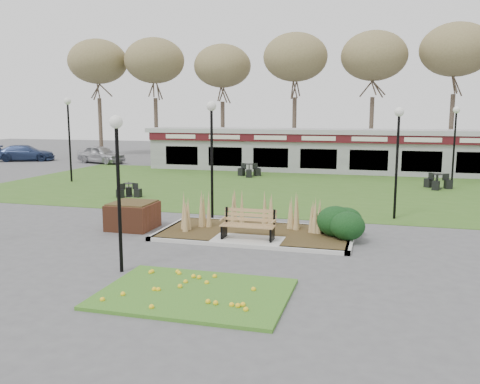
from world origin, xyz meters
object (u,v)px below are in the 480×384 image
(lamp_post_mid_right, at_px, (398,138))
(brick_planter, at_px, (133,215))
(car_blue, at_px, (26,153))
(bistro_set_b, at_px, (249,172))
(park_bench, at_px, (249,224))
(bistro_set_c, at_px, (437,184))
(car_black, at_px, (190,155))
(lamp_post_near_right, at_px, (117,159))
(lamp_post_mid_left, at_px, (212,134))
(lamp_post_far_left, at_px, (68,121))
(car_silver, at_px, (101,154))
(lamp_post_far_right, at_px, (455,129))
(food_pavilion, at_px, (321,150))
(bistro_set_a, at_px, (129,192))

(lamp_post_mid_right, bearing_deg, brick_planter, -155.17)
(car_blue, bearing_deg, bistro_set_b, -127.31)
(brick_planter, bearing_deg, park_bench, -9.69)
(brick_planter, relative_size, lamp_post_mid_right, 0.35)
(bistro_set_c, xyz_separation_m, car_black, (-16.81, 7.35, 0.53))
(lamp_post_near_right, relative_size, lamp_post_mid_left, 0.89)
(lamp_post_far_left, xyz_separation_m, car_silver, (-3.99, 10.07, -2.83))
(lamp_post_far_right, bearing_deg, food_pavilion, 140.97)
(food_pavilion, relative_size, lamp_post_mid_right, 5.79)
(car_black, bearing_deg, bistro_set_c, -97.56)
(food_pavilion, bearing_deg, car_black, 174.03)
(park_bench, relative_size, car_silver, 0.41)
(lamp_post_near_right, bearing_deg, brick_planter, 113.83)
(park_bench, bearing_deg, food_pavilion, 90.00)
(bistro_set_b, bearing_deg, bistro_set_c, -12.28)
(park_bench, relative_size, lamp_post_far_left, 0.35)
(park_bench, relative_size, lamp_post_far_right, 0.39)
(park_bench, relative_size, lamp_post_near_right, 0.43)
(brick_planter, distance_m, lamp_post_mid_right, 10.17)
(bistro_set_b, bearing_deg, lamp_post_mid_right, -51.89)
(brick_planter, height_order, car_black, car_black)
(lamp_post_mid_left, distance_m, car_black, 19.56)
(food_pavilion, bearing_deg, lamp_post_mid_left, -97.46)
(bistro_set_a, bearing_deg, park_bench, -41.22)
(car_black, bearing_deg, food_pavilion, -79.93)
(bistro_set_c, bearing_deg, lamp_post_mid_left, -131.02)
(brick_planter, height_order, bistro_set_c, brick_planter)
(brick_planter, relative_size, car_black, 0.30)
(lamp_post_far_left, relative_size, bistro_set_a, 3.95)
(lamp_post_near_right, xyz_separation_m, car_silver, (-15.06, 24.50, -2.21))
(lamp_post_mid_right, relative_size, lamp_post_far_right, 0.98)
(bistro_set_c, bearing_deg, food_pavilion, 137.55)
(lamp_post_near_right, height_order, car_silver, lamp_post_near_right)
(bistro_set_c, bearing_deg, lamp_post_far_left, -172.39)
(park_bench, distance_m, lamp_post_mid_right, 7.10)
(lamp_post_mid_left, relative_size, bistro_set_a, 3.63)
(car_silver, bearing_deg, food_pavilion, -77.18)
(food_pavilion, bearing_deg, car_silver, 176.60)
(bistro_set_a, xyz_separation_m, car_blue, (-16.82, 14.01, 0.43))
(lamp_post_mid_left, xyz_separation_m, lamp_post_far_left, (-11.29, 7.73, 0.29))
(park_bench, distance_m, bistro_set_b, 16.30)
(bistro_set_c, bearing_deg, brick_planter, -131.76)
(lamp_post_mid_right, bearing_deg, food_pavilion, 106.93)
(bistro_set_c, distance_m, car_black, 18.36)
(car_black, bearing_deg, bistro_set_a, -154.95)
(brick_planter, relative_size, food_pavilion, 0.06)
(park_bench, distance_m, car_blue, 32.12)
(bistro_set_b, bearing_deg, food_pavilion, 44.20)
(lamp_post_mid_left, relative_size, lamp_post_mid_right, 1.05)
(brick_planter, distance_m, car_blue, 28.37)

